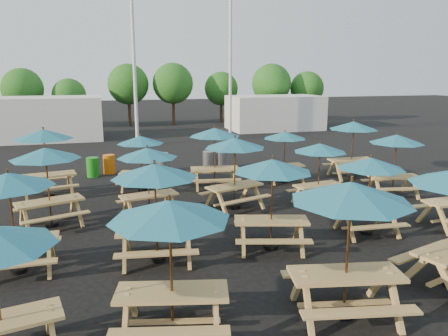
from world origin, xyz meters
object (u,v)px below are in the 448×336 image
object	(u,v)px
picnic_unit_13	(371,168)
picnic_unit_19	(353,129)
waste_bin_1	(109,164)
waste_bin_2	(163,162)
picnic_unit_15	(285,138)
waste_bin_4	(221,160)
picnic_unit_10	(235,148)
picnic_unit_14	(320,152)
picnic_unit_3	(44,139)
waste_bin_3	(208,160)
picnic_unit_4	(170,219)
picnic_unit_5	(155,177)
picnic_unit_7	(141,143)
picnic_unit_1	(9,187)
picnic_unit_18	(396,143)
picnic_unit_8	(351,201)
picnic_unit_11	(215,136)
waste_bin_0	(93,167)
picnic_unit_6	(147,157)
picnic_unit_9	(273,172)
picnic_unit_2	(46,159)

from	to	relation	value
picnic_unit_13	picnic_unit_19	bearing A→B (deg)	66.05
waste_bin_1	waste_bin_2	bearing A→B (deg)	-4.09
picnic_unit_15	waste_bin_4	bearing A→B (deg)	119.67
waste_bin_1	waste_bin_4	world-z (taller)	same
picnic_unit_10	picnic_unit_19	xyz separation A→B (m)	(5.99, 2.76, 0.04)
picnic_unit_13	picnic_unit_14	bearing A→B (deg)	94.02
picnic_unit_3	waste_bin_3	distance (m)	7.39
waste_bin_2	picnic_unit_14	bearing A→B (deg)	-56.37
picnic_unit_4	picnic_unit_19	bearing A→B (deg)	58.45
picnic_unit_5	picnic_unit_13	size ratio (longest dim) A/B	1.10
picnic_unit_7	waste_bin_1	bearing A→B (deg)	127.57
picnic_unit_1	picnic_unit_4	world-z (taller)	picnic_unit_4
picnic_unit_1	picnic_unit_18	distance (m)	12.34
picnic_unit_5	picnic_unit_10	size ratio (longest dim) A/B	0.96
picnic_unit_5	picnic_unit_8	bearing A→B (deg)	-40.18
picnic_unit_11	waste_bin_1	size ratio (longest dim) A/B	2.82
picnic_unit_5	waste_bin_0	distance (m)	9.59
picnic_unit_10	waste_bin_3	xyz separation A→B (m)	(0.57, 5.99, -1.61)
picnic_unit_13	waste_bin_2	size ratio (longest dim) A/B	2.60
picnic_unit_11	picnic_unit_4	bearing A→B (deg)	-100.07
picnic_unit_1	waste_bin_0	distance (m)	9.34
picnic_unit_5	picnic_unit_11	size ratio (longest dim) A/B	1.01
picnic_unit_5	picnic_unit_8	world-z (taller)	picnic_unit_8
picnic_unit_5	waste_bin_1	distance (m)	9.94
picnic_unit_3	picnic_unit_8	size ratio (longest dim) A/B	0.96
picnic_unit_10	waste_bin_2	bearing A→B (deg)	85.40
waste_bin_3	picnic_unit_4	bearing A→B (deg)	-106.29
picnic_unit_7	waste_bin_1	distance (m)	3.69
waste_bin_4	picnic_unit_4	bearing A→B (deg)	-108.91
picnic_unit_18	picnic_unit_10	bearing A→B (deg)	-171.61
picnic_unit_19	waste_bin_1	size ratio (longest dim) A/B	2.89
picnic_unit_19	picnic_unit_4	bearing A→B (deg)	-131.25
picnic_unit_1	picnic_unit_6	xyz separation A→B (m)	(3.25, 3.05, -0.10)
waste_bin_1	picnic_unit_10	bearing A→B (deg)	-58.77
picnic_unit_6	picnic_unit_9	bearing A→B (deg)	-63.20
waste_bin_1	picnic_unit_2	bearing A→B (deg)	-105.16
picnic_unit_10	picnic_unit_15	bearing A→B (deg)	25.85
waste_bin_4	waste_bin_2	bearing A→B (deg)	175.64
picnic_unit_18	waste_bin_1	xyz separation A→B (m)	(-9.76, 6.48, -1.52)
picnic_unit_1	picnic_unit_5	distance (m)	3.09
picnic_unit_5	waste_bin_4	distance (m)	10.39
picnic_unit_5	picnic_unit_14	distance (m)	6.56
picnic_unit_1	waste_bin_2	bearing A→B (deg)	62.83
picnic_unit_7	picnic_unit_14	bearing A→B (deg)	-13.70
picnic_unit_2	picnic_unit_8	distance (m)	8.64
picnic_unit_18	picnic_unit_6	bearing A→B (deg)	-170.18
picnic_unit_1	picnic_unit_14	xyz separation A→B (m)	(8.87, 2.85, -0.17)
picnic_unit_9	waste_bin_3	distance (m)	9.61
picnic_unit_8	picnic_unit_14	size ratio (longest dim) A/B	1.21
picnic_unit_9	waste_bin_3	world-z (taller)	picnic_unit_9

